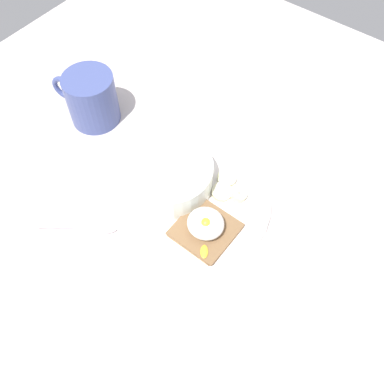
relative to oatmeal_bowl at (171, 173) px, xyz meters
The scene contains 10 objects.
ground_plane 6.77cm from the oatmeal_bowl, ahead, with size 120.00×120.00×2.00cm, color beige.
plate 5.66cm from the oatmeal_bowl, ahead, with size 26.84×26.84×1.60cm.
oatmeal_bowl is the anchor object (origin of this frame).
toast_slice 11.35cm from the oatmeal_bowl, 21.74° to the right, with size 9.12×9.12×1.06cm.
poached_egg 11.21cm from the oatmeal_bowl, 21.96° to the right, with size 6.37×7.51×3.61cm.
banana_slice_front 9.17cm from the oatmeal_bowl, 22.17° to the left, with size 4.96×4.94×1.40cm.
banana_slice_left 11.99cm from the oatmeal_bowl, 22.66° to the left, with size 3.84×3.84×1.71cm.
banana_slice_back 9.82cm from the oatmeal_bowl, 40.69° to the left, with size 4.78×4.80×1.43cm.
coffee_mug 22.29cm from the oatmeal_bowl, behind, with size 12.93×9.38×9.96cm.
spoon 16.11cm from the oatmeal_bowl, 110.56° to the right, with size 11.51×9.12×0.80cm.
Camera 1 is at (23.52, -30.61, 63.86)cm, focal length 40.00 mm.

